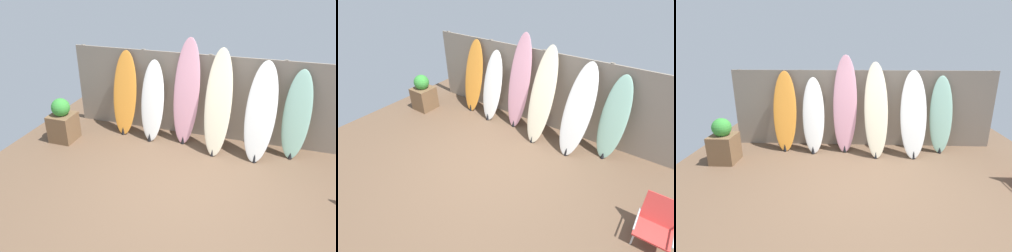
# 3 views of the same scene
# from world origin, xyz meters

# --- Properties ---
(ground) EXTENTS (7.68, 7.68, 0.00)m
(ground) POSITION_xyz_m (0.00, 0.00, 0.00)
(ground) COLOR brown
(fence_back) EXTENTS (6.08, 0.11, 1.80)m
(fence_back) POSITION_xyz_m (-0.00, 2.01, 0.90)
(fence_back) COLOR gray
(fence_back) RESTS_ON ground
(surfboard_orange_0) EXTENTS (0.56, 0.53, 1.80)m
(surfboard_orange_0) POSITION_xyz_m (-1.77, 1.69, 0.88)
(surfboard_orange_0) COLOR orange
(surfboard_orange_0) RESTS_ON ground
(surfboard_white_1) EXTENTS (0.54, 0.61, 1.67)m
(surfboard_white_1) POSITION_xyz_m (-1.10, 1.60, 0.82)
(surfboard_white_1) COLOR white
(surfboard_white_1) RESTS_ON ground
(surfboard_pink_2) EXTENTS (0.55, 0.51, 2.15)m
(surfboard_pink_2) POSITION_xyz_m (-0.39, 1.68, 1.06)
(surfboard_pink_2) COLOR pink
(surfboard_pink_2) RESTS_ON ground
(surfboard_cream_3) EXTENTS (0.56, 0.83, 2.01)m
(surfboard_cream_3) POSITION_xyz_m (0.29, 1.51, 0.99)
(surfboard_cream_3) COLOR beige
(surfboard_cream_3) RESTS_ON ground
(surfboard_white_4) EXTENTS (0.60, 0.80, 1.83)m
(surfboard_white_4) POSITION_xyz_m (1.10, 1.51, 0.90)
(surfboard_white_4) COLOR white
(surfboard_white_4) RESTS_ON ground
(surfboard_seafoam_5) EXTENTS (0.51, 0.45, 1.71)m
(surfboard_seafoam_5) POSITION_xyz_m (1.76, 1.70, 0.84)
(surfboard_seafoam_5) COLOR #9ED6BC
(surfboard_seafoam_5) RESTS_ON ground
(beach_chair) EXTENTS (0.50, 0.56, 0.65)m
(beach_chair) POSITION_xyz_m (2.91, 0.15, 0.33)
(beach_chair) COLOR silver
(beach_chair) RESTS_ON ground
(planter_box) EXTENTS (0.49, 0.51, 0.94)m
(planter_box) POSITION_xyz_m (-2.87, 0.89, 0.42)
(planter_box) COLOR brown
(planter_box) RESTS_ON ground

